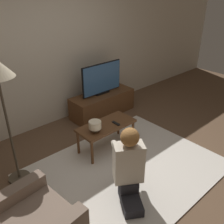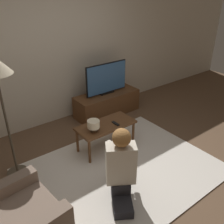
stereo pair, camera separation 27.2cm
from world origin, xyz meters
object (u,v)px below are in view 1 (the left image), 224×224
at_px(coffee_table, 106,127).
at_px(table_lamp, 95,126).
at_px(tv, 102,79).
at_px(person_kneeling, 129,164).

bearing_deg(coffee_table, table_lamp, -168.76).
distance_m(tv, person_kneeling, 2.23).
bearing_deg(table_lamp, person_kneeling, -103.73).
height_order(tv, table_lamp, tv).
bearing_deg(tv, coffee_table, -127.00).
height_order(coffee_table, table_lamp, table_lamp).
bearing_deg(table_lamp, tv, 45.85).
bearing_deg(coffee_table, person_kneeling, -116.67).
distance_m(coffee_table, person_kneeling, 1.06).
distance_m(tv, table_lamp, 1.40).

